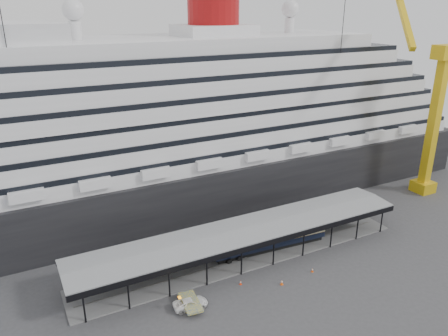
{
  "coord_description": "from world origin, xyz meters",
  "views": [
    {
      "loc": [
        -31.3,
        -47.99,
        38.46
      ],
      "look_at": [
        -2.16,
        8.0,
        14.83
      ],
      "focal_mm": 35.0,
      "sensor_mm": 36.0,
      "label": 1
    }
  ],
  "objects": [
    {
      "name": "ground",
      "position": [
        0.0,
        0.0,
        0.0
      ],
      "size": [
        200.0,
        200.0,
        0.0
      ],
      "primitive_type": "plane",
      "color": "#3B3B3E",
      "rests_on": "ground"
    },
    {
      "name": "cruise_ship",
      "position": [
        0.05,
        32.0,
        18.35
      ],
      "size": [
        130.0,
        30.0,
        43.9
      ],
      "color": "black",
      "rests_on": "ground"
    },
    {
      "name": "platform_canopy",
      "position": [
        0.0,
        5.0,
        2.36
      ],
      "size": [
        56.0,
        9.18,
        5.3
      ],
      "color": "slate",
      "rests_on": "ground"
    },
    {
      "name": "crane_yellow",
      "position": [
        47.06,
        10.54,
        19.96
      ],
      "size": [
        23.83,
        18.78,
        47.6
      ],
      "color": "gold",
      "rests_on": "ground"
    },
    {
      "name": "port_truck",
      "position": [
        -12.81,
        -2.65,
        0.66
      ],
      "size": [
        4.92,
        2.64,
        1.31
      ],
      "primitive_type": "imported",
      "rotation": [
        0.0,
        0.0,
        1.47
      ],
      "color": "white",
      "rests_on": "ground"
    },
    {
      "name": "pullman_carriage",
      "position": [
        4.87,
        5.0,
        2.44
      ],
      "size": [
        20.43,
        4.09,
        19.93
      ],
      "rotation": [
        0.0,
        0.0,
        -0.07
      ],
      "color": "black",
      "rests_on": "ground"
    },
    {
      "name": "traffic_cone_left",
      "position": [
        -4.24,
        -1.26,
        0.34
      ],
      "size": [
        0.44,
        0.44,
        0.68
      ],
      "rotation": [
        0.0,
        0.0,
        0.31
      ],
      "color": "#EE370D",
      "rests_on": "ground"
    },
    {
      "name": "traffic_cone_mid",
      "position": [
        1.11,
        -4.08,
        0.41
      ],
      "size": [
        0.49,
        0.49,
        0.82
      ],
      "rotation": [
        0.0,
        0.0,
        -0.19
      ],
      "color": "#F4590D",
      "rests_on": "ground"
    },
    {
      "name": "traffic_cone_right",
      "position": [
        7.13,
        -3.57,
        0.34
      ],
      "size": [
        0.45,
        0.45,
        0.69
      ],
      "rotation": [
        0.0,
        0.0,
        0.33
      ],
      "color": "#ED520D",
      "rests_on": "ground"
    }
  ]
}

